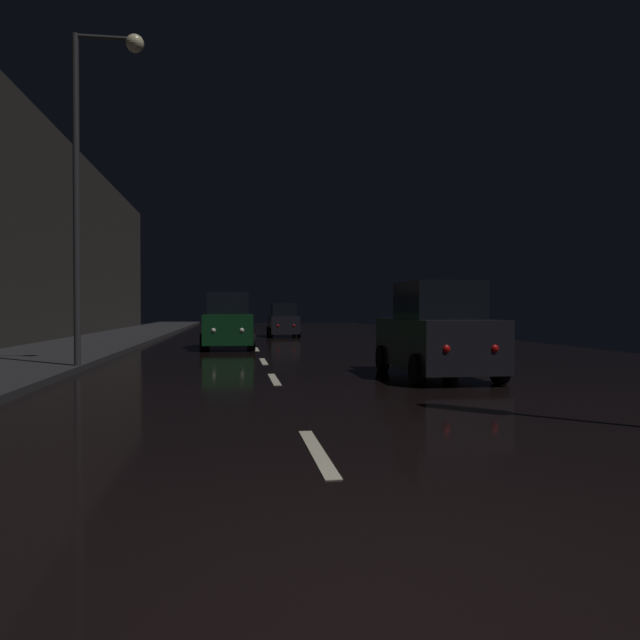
{
  "coord_description": "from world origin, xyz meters",
  "views": [
    {
      "loc": [
        -0.89,
        -3.44,
        1.52
      ],
      "look_at": [
        2.52,
        20.47,
        1.1
      ],
      "focal_mm": 34.46,
      "sensor_mm": 36.0,
      "label": 1
    }
  ],
  "objects_px": {
    "car_parked_right_near": "(436,334)",
    "car_distant_taillights": "(283,322)",
    "car_approaching_headlights": "(228,323)",
    "streetlamp_overhead": "(94,152)"
  },
  "relations": [
    {
      "from": "car_parked_right_near",
      "to": "car_distant_taillights",
      "type": "xyz_separation_m",
      "value": [
        -1.74,
        20.97,
        -0.13
      ]
    },
    {
      "from": "car_approaching_headlights",
      "to": "car_distant_taillights",
      "type": "xyz_separation_m",
      "value": [
        2.97,
        10.1,
        -0.15
      ]
    },
    {
      "from": "streetlamp_overhead",
      "to": "car_distant_taillights",
      "type": "xyz_separation_m",
      "value": [
        6.14,
        18.6,
        -4.53
      ]
    },
    {
      "from": "car_parked_right_near",
      "to": "streetlamp_overhead",
      "type": "bearing_deg",
      "value": 73.28
    },
    {
      "from": "car_parked_right_near",
      "to": "car_distant_taillights",
      "type": "distance_m",
      "value": 21.04
    },
    {
      "from": "streetlamp_overhead",
      "to": "car_approaching_headlights",
      "type": "height_order",
      "value": "streetlamp_overhead"
    },
    {
      "from": "car_approaching_headlights",
      "to": "car_distant_taillights",
      "type": "relative_size",
      "value": 1.18
    },
    {
      "from": "car_distant_taillights",
      "to": "car_approaching_headlights",
      "type": "bearing_deg",
      "value": 163.59
    },
    {
      "from": "streetlamp_overhead",
      "to": "car_parked_right_near",
      "type": "xyz_separation_m",
      "value": [
        7.88,
        -2.37,
        -4.4
      ]
    },
    {
      "from": "car_approaching_headlights",
      "to": "car_distant_taillights",
      "type": "height_order",
      "value": "car_approaching_headlights"
    }
  ]
}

